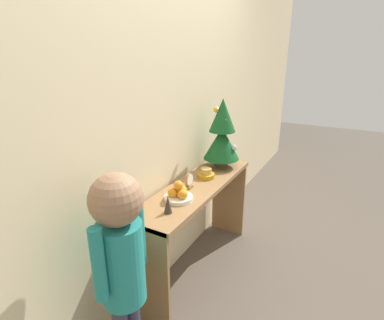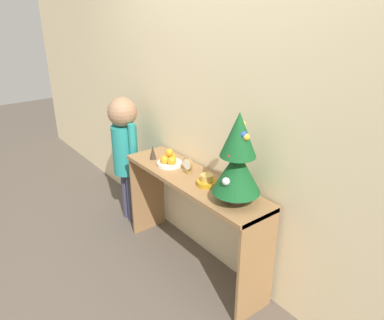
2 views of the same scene
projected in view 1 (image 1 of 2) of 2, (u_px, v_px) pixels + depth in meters
ground_plane at (216, 275)px, 2.34m from camera, size 12.00×12.00×0.00m
back_wall at (170, 112)px, 2.11m from camera, size 7.00×0.05×2.50m
console_table at (197, 204)px, 2.23m from camera, size 1.29×0.34×0.74m
mini_tree at (222, 134)px, 2.43m from camera, size 0.30×0.30×0.57m
fruit_bowl at (179, 194)px, 1.93m from camera, size 0.19×0.19×0.13m
singing_bowl at (206, 174)px, 2.29m from camera, size 0.13×0.13×0.08m
desk_clock at (189, 181)px, 2.09m from camera, size 0.09×0.04×0.11m
figurine at (168, 205)px, 1.77m from camera, size 0.05×0.05×0.11m
child_figure at (121, 251)px, 1.42m from camera, size 0.34×0.25×1.15m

